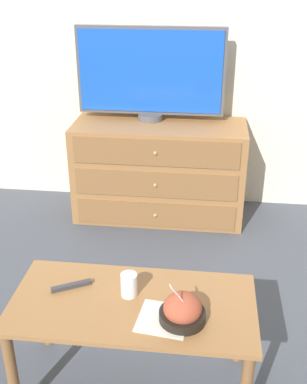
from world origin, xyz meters
The scene contains 9 objects.
ground_plane centered at (0.00, 0.00, 0.00)m, with size 12.00×12.00×0.00m, color #474C56.
wall_back centered at (0.00, 0.03, 1.30)m, with size 12.00×0.05×2.60m.
dresser centered at (-0.14, -0.26, 0.33)m, with size 1.14×0.47×0.66m.
tv centered at (-0.21, -0.16, 0.97)m, with size 0.96×0.17×0.60m.
coffee_table centered at (-0.08, -1.78, 0.37)m, with size 0.95×0.46×0.44m.
takeout_bowl centered at (0.12, -1.87, 0.48)m, with size 0.17×0.17×0.18m.
drink_cup centered at (-0.10, -1.74, 0.48)m, with size 0.07×0.07×0.10m.
napkin centered at (0.05, -1.87, 0.44)m, with size 0.21×0.21×0.00m.
remote_control centered at (-0.34, -1.72, 0.45)m, with size 0.15×0.10×0.02m.
Camera 1 is at (0.17, -3.25, 1.64)m, focal length 45.00 mm.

